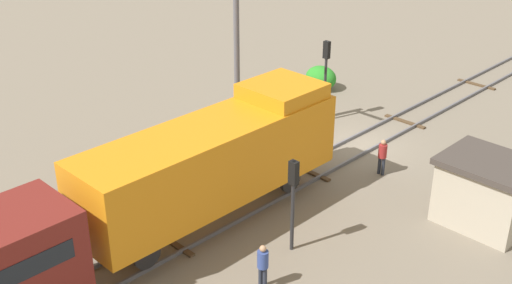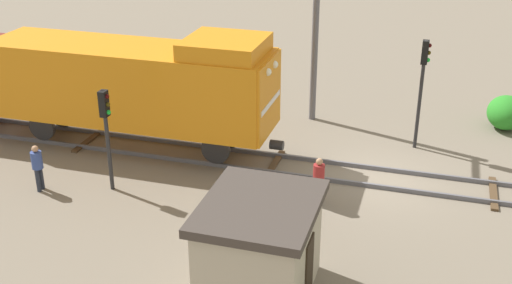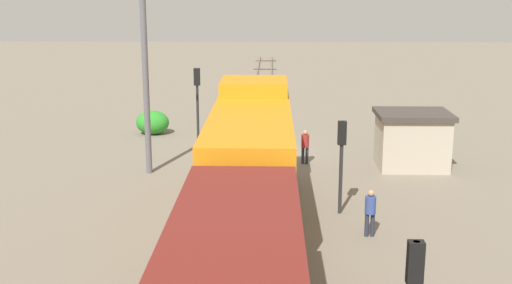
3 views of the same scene
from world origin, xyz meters
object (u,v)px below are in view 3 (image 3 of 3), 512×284
worker_by_signal (370,209)px  catenary_mast (147,77)px  locomotive (251,147)px  traffic_signal_mid (342,149)px  traffic_signal_near (197,94)px  relay_hut (412,139)px  worker_near_track (305,144)px

worker_by_signal → catenary_mast: (9.14, -7.67, 3.55)m
worker_by_signal → catenary_mast: size_ratio=0.20×
locomotive → traffic_signal_mid: locomotive is taller
traffic_signal_near → catenary_mast: catenary_mast is taller
catenary_mast → relay_hut: catenary_mast is taller
catenary_mast → relay_hut: 12.90m
catenary_mast → traffic_signal_near: bearing=-110.8°
traffic_signal_mid → worker_near_track: traffic_signal_mid is taller
worker_by_signal → relay_hut: bearing=-17.0°
worker_near_track → relay_hut: relay_hut is taller
traffic_signal_mid → relay_hut: bearing=-122.0°
traffic_signal_mid → catenary_mast: bearing=-32.5°
relay_hut → catenary_mast: bearing=5.8°
worker_near_track → traffic_signal_near: bearing=0.2°
traffic_signal_near → traffic_signal_mid: size_ratio=1.20×
traffic_signal_near → worker_by_signal: traffic_signal_near is taller
locomotive → catenary_mast: (4.94, -5.90, 1.77)m
traffic_signal_near → worker_by_signal: bearing=121.1°
locomotive → worker_by_signal: size_ratio=6.82×
worker_near_track → relay_hut: (-5.10, 0.52, 0.40)m
catenary_mast → relay_hut: size_ratio=2.45×
traffic_signal_mid → worker_by_signal: traffic_signal_mid is taller
relay_hut → locomotive: bearing=43.7°
traffic_signal_mid → worker_by_signal: bearing=108.7°
traffic_signal_near → catenary_mast: 5.13m
traffic_signal_mid → catenary_mast: (8.34, -5.31, 2.00)m
locomotive → relay_hut: (-7.50, -7.16, -1.38)m
worker_by_signal → worker_near_track: bearing=14.1°
catenary_mast → relay_hut: (-12.44, -1.26, -3.15)m
traffic_signal_near → worker_by_signal: size_ratio=2.57×
catenary_mast → worker_near_track: bearing=-166.4°
catenary_mast → traffic_signal_mid: bearing=147.5°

